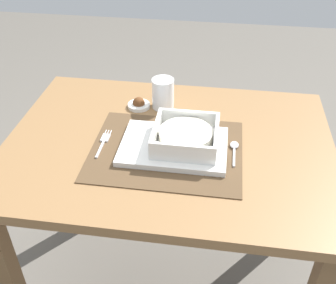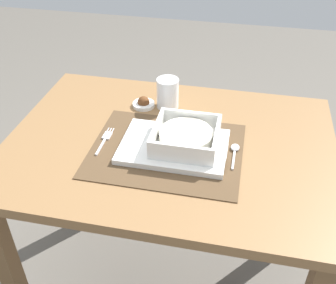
% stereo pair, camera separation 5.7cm
% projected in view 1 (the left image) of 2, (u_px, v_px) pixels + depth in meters
% --- Properties ---
extents(dining_table, '(0.94, 0.69, 0.72)m').
position_uv_depth(dining_table, '(169.00, 171.00, 1.22)').
color(dining_table, brown).
rests_on(dining_table, ground).
extents(placemat, '(0.42, 0.34, 0.00)m').
position_uv_depth(placemat, '(168.00, 150.00, 1.12)').
color(placemat, '#4C3823').
rests_on(placemat, dining_table).
extents(serving_plate, '(0.29, 0.21, 0.02)m').
position_uv_depth(serving_plate, '(174.00, 146.00, 1.12)').
color(serving_plate, white).
rests_on(serving_plate, placemat).
extents(porridge_bowl, '(0.18, 0.18, 0.05)m').
position_uv_depth(porridge_bowl, '(186.00, 137.00, 1.11)').
color(porridge_bowl, white).
rests_on(porridge_bowl, serving_plate).
extents(fork, '(0.02, 0.13, 0.00)m').
position_uv_depth(fork, '(104.00, 141.00, 1.15)').
color(fork, silver).
rests_on(fork, placemat).
extents(spoon, '(0.02, 0.11, 0.01)m').
position_uv_depth(spoon, '(234.00, 147.00, 1.12)').
color(spoon, silver).
rests_on(spoon, placemat).
extents(butter_knife, '(0.01, 0.13, 0.01)m').
position_uv_depth(butter_knife, '(224.00, 157.00, 1.09)').
color(butter_knife, black).
rests_on(butter_knife, placemat).
extents(drinking_glass, '(0.07, 0.07, 0.10)m').
position_uv_depth(drinking_glass, '(163.00, 95.00, 1.29)').
color(drinking_glass, white).
rests_on(drinking_glass, dining_table).
extents(condiment_saucer, '(0.07, 0.07, 0.04)m').
position_uv_depth(condiment_saucer, '(139.00, 104.00, 1.30)').
color(condiment_saucer, white).
rests_on(condiment_saucer, dining_table).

